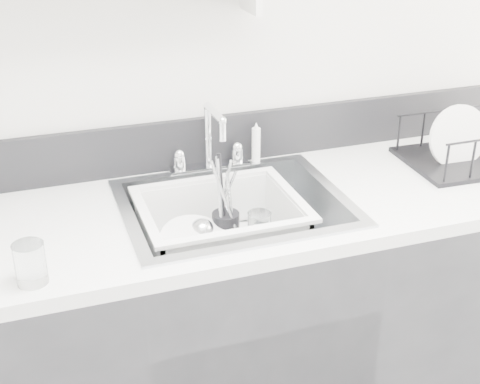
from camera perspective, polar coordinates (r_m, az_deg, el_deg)
name	(u,v)px	position (r m, az deg, el deg)	size (l,w,h in m)	color
counter_run	(235,333)	(2.16, -0.44, -11.94)	(3.20, 0.62, 0.92)	#28282C
backsplash	(204,141)	(2.14, -3.05, 4.34)	(3.20, 0.02, 0.16)	black
sink	(234,231)	(1.95, -0.48, -3.35)	(0.64, 0.52, 0.20)	silver
faucet	(209,153)	(2.10, -2.64, 3.34)	(0.26, 0.18, 0.23)	silver
side_sprayer	(256,143)	(2.15, 1.38, 4.21)	(0.03, 0.03, 0.14)	white
wash_tub	(221,229)	(1.94, -1.66, -3.15)	(0.47, 0.38, 0.18)	white
plate_stack	(201,253)	(1.92, -3.37, -5.23)	(0.27, 0.26, 0.11)	white
utensil_cup	(226,226)	(1.99, -1.24, -2.91)	(0.08, 0.08, 0.27)	black
ladle	(222,245)	(1.92, -1.57, -4.57)	(0.30, 0.11, 0.09)	silver
tumbler_in_tub	(259,228)	(1.99, 1.66, -3.12)	(0.07, 0.07, 0.10)	white
tumbler_counter	(30,264)	(1.61, -17.47, -5.85)	(0.07, 0.07, 0.10)	white
dish_rack	(471,141)	(2.29, 19.12, 4.16)	(0.41, 0.31, 0.14)	black
bowl_small	(261,249)	(1.96, 1.80, -4.90)	(0.10, 0.10, 0.03)	white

